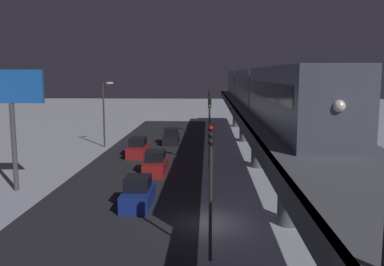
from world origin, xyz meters
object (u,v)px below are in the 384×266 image
Objects in this scene: traffic_light_near at (211,173)px; traffic_light_far at (209,105)px; sedan_blue at (138,194)px; sedan_red_2 at (138,148)px; sedan_black at (171,137)px; subway_train at (255,86)px; traffic_light_mid at (210,121)px; commercial_billboard at (11,99)px; sedan_red at (156,164)px.

traffic_light_near is 1.00× the size of traffic_light_far.
sedan_blue is 16.89m from sedan_red_2.
traffic_light_near is (-4.70, 32.38, 3.41)m from sedan_black.
subway_train is 13.53× the size of sedan_blue.
traffic_light_near is 20.21m from traffic_light_mid.
subway_train is 6.23× the size of commercial_billboard.
traffic_light_near is 1.00× the size of traffic_light_mid.
traffic_light_near reaches higher than sedan_black.
subway_train is 13.88m from sedan_black.
traffic_light_mid is (-4.70, -12.27, 3.40)m from sedan_blue.
sedan_red_2 is 16.20m from commercial_billboard.
subway_train is at bearing -100.61° from traffic_light_near.
sedan_black is at bearing -81.74° from traffic_light_near.
sedan_black is at bearing -40.59° from subway_train.
sedan_red_2 is 0.54× the size of commercial_billboard.
subway_train is at bearing -137.25° from traffic_light_mid.
subway_train is 23.10m from commercial_billboard.
sedan_red is 0.71× the size of traffic_light_near.
sedan_red is 12.82m from commercial_billboard.
sedan_black is at bearing 90.00° from sedan_red.
traffic_light_mid is (0.00, -20.21, 0.00)m from traffic_light_near.
traffic_light_near is at bearing 106.96° from sedan_red_2.
traffic_light_mid is at bearing -68.89° from sedan_black.
commercial_billboard is (14.35, -11.21, 2.63)m from traffic_light_near.
traffic_light_mid reaches higher than sedan_red.
subway_train is 12.15× the size of sedan_red.
sedan_red_2 is 0.75× the size of traffic_light_near.
sedan_blue is 0.46× the size of commercial_billboard.
sedan_red is (9.28, 7.34, -6.58)m from subway_train.
sedan_red_2 is at bearing -117.12° from commercial_billboard.
sedan_blue is at bearing 60.65° from subway_train.
subway_train reaches higher than commercial_billboard.
sedan_blue is 11.84m from commercial_billboard.
sedan_blue is at bearing 81.76° from traffic_light_far.
commercial_billboard is (9.65, 21.18, 6.04)m from sedan_black.
sedan_red is at bearing -90.00° from sedan_black.
traffic_light_near is (-4.70, 7.94, 3.40)m from sedan_blue.
sedan_red is (0.00, 15.28, 0.01)m from sedan_black.
sedan_red is at bearing -74.63° from traffic_light_near.
traffic_light_near reaches higher than sedan_red_2.
sedan_blue is 0.86× the size of sedan_red_2.
traffic_light_far reaches higher than sedan_red_2.
traffic_light_near is at bearing 142.02° from commercial_billboard.
sedan_red is 18.06m from traffic_light_near.
sedan_black is 13.49m from traffic_light_mid.
traffic_light_far is (4.58, -15.98, -3.18)m from subway_train.
sedan_red_2 is (12.08, -0.15, -6.58)m from subway_train.
commercial_billboard reaches higher than traffic_light_far.
sedan_red is at bearing -148.60° from commercial_billboard.
subway_train is 8.67× the size of traffic_light_mid.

